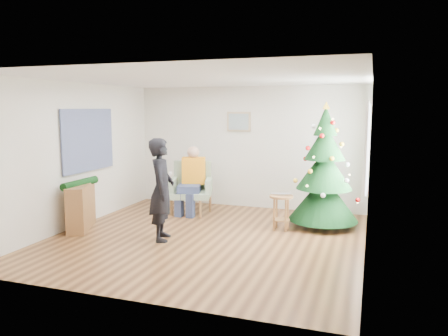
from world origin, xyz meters
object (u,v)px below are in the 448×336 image
(stool, at_px, (281,212))
(console, at_px, (81,207))
(armchair, at_px, (191,194))
(standing_man, at_px, (162,189))
(christmas_tree, at_px, (324,171))

(stool, relative_size, console, 0.62)
(armchair, bearing_deg, console, -145.23)
(armchair, bearing_deg, standing_man, -97.91)
(standing_man, bearing_deg, armchair, -11.45)
(stool, distance_m, standing_man, 2.16)
(christmas_tree, height_order, standing_man, christmas_tree)
(stool, bearing_deg, christmas_tree, 35.32)
(christmas_tree, distance_m, stool, 1.08)
(standing_man, distance_m, console, 1.73)
(christmas_tree, relative_size, console, 2.26)
(christmas_tree, distance_m, standing_man, 2.93)
(stool, distance_m, armchair, 2.11)
(christmas_tree, height_order, stool, christmas_tree)
(console, bearing_deg, christmas_tree, -3.19)
(armchair, height_order, standing_man, standing_man)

